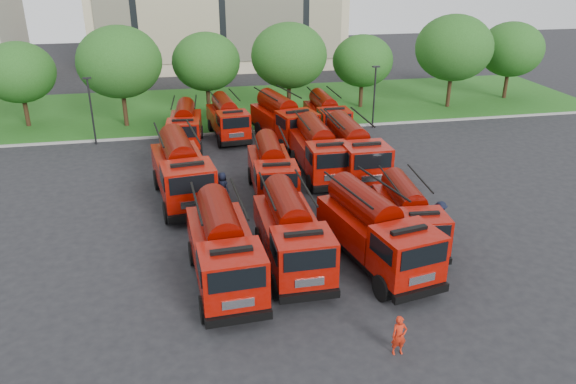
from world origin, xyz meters
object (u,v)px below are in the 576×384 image
fire_truck_5 (272,169)px  fire_truck_7 (352,150)px  fire_truck_4 (182,170)px  fire_truck_8 (185,126)px  firefighter_4 (223,201)px  fire_truck_1 (291,233)px  firefighter_3 (438,234)px  firefighter_5 (376,187)px  fire_truck_10 (283,119)px  fire_truck_9 (227,118)px  fire_truck_11 (326,115)px  fire_truck_3 (408,214)px  fire_truck_0 (224,248)px  fire_truck_2 (376,231)px  firefighter_0 (397,353)px  firefighter_2 (413,258)px  fire_truck_6 (319,150)px  firefighter_1 (309,298)px

fire_truck_5 → fire_truck_7: 5.84m
fire_truck_4 → fire_truck_8: bearing=80.2°
fire_truck_5 → firefighter_4: (-3.02, -0.51, -1.58)m
fire_truck_8 → fire_truck_1: bearing=-72.9°
firefighter_3 → firefighter_5: (-1.05, 6.61, 0.00)m
fire_truck_4 → fire_truck_10: 12.33m
fire_truck_5 → firefighter_5: (6.52, -0.29, -1.58)m
fire_truck_9 → fire_truck_11: 7.82m
fire_truck_5 → fire_truck_10: 10.03m
fire_truck_3 → fire_truck_4: (-10.98, 7.37, 0.38)m
fire_truck_7 → firefighter_5: size_ratio=4.81×
fire_truck_0 → fire_truck_2: fire_truck_2 is taller
fire_truck_8 → firefighter_0: (6.84, -25.48, -1.53)m
fire_truck_5 → fire_truck_11: size_ratio=1.05×
fire_truck_3 → firefighter_3: bearing=13.4°
fire_truck_3 → fire_truck_4: bearing=150.7°
fire_truck_3 → firefighter_4: bearing=147.2°
firefighter_4 → firefighter_5: size_ratio=1.10×
firefighter_0 → firefighter_5: (4.49, 15.10, 0.00)m
fire_truck_2 → fire_truck_7: size_ratio=1.02×
fire_truck_2 → firefighter_0: bearing=-112.9°
fire_truck_4 → firefighter_3: bearing=-35.9°
firefighter_2 → firefighter_3: 3.10m
fire_truck_6 → fire_truck_10: size_ratio=0.93×
firefighter_2 → fire_truck_5: bearing=3.4°
fire_truck_6 → fire_truck_2: bearing=-91.2°
fire_truck_5 → firefighter_1: size_ratio=4.66×
fire_truck_4 → firefighter_0: 17.30m
firefighter_1 → firefighter_4: 11.11m
firefighter_2 → firefighter_4: firefighter_4 is taller
fire_truck_6 → firefighter_2: size_ratio=4.54×
fire_truck_1 → fire_truck_5: fire_truck_1 is taller
fire_truck_3 → firefighter_4: fire_truck_3 is taller
fire_truck_9 → firefighter_4: size_ratio=3.86×
fire_truck_2 → firefighter_1: (-3.63, -2.19, -1.73)m
fire_truck_8 → fire_truck_11: 11.13m
fire_truck_5 → firefighter_5: size_ratio=4.36×
fire_truck_11 → fire_truck_8: bearing=-176.0°
fire_truck_1 → fire_truck_4: fire_truck_4 is taller
fire_truck_4 → fire_truck_8: size_ratio=1.21×
fire_truck_10 → firefighter_1: 21.27m
fire_truck_7 → fire_truck_11: fire_truck_7 is taller
firefighter_0 → firefighter_1: (-2.37, 4.09, 0.00)m
fire_truck_4 → fire_truck_9: size_ratio=1.21×
firefighter_4 → fire_truck_9: bearing=-48.2°
fire_truck_10 → fire_truck_7: bearing=-82.1°
firefighter_1 → firefighter_2: firefighter_2 is taller
fire_truck_0 → fire_truck_11: 22.64m
firefighter_5 → fire_truck_7: bearing=-54.0°
fire_truck_0 → firefighter_4: (0.70, 8.81, -1.71)m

